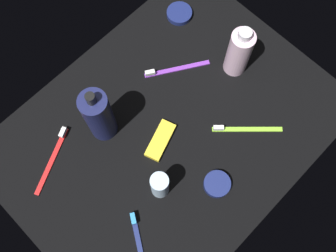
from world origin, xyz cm
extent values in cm
cube|color=black|center=(0.00, 0.00, -0.60)|extent=(84.00, 64.00, 1.20)
cylinder|color=#1A1E4A|center=(-11.17, 11.90, 9.05)|extent=(6.72, 6.72, 18.10)
cylinder|color=black|center=(-11.17, 11.90, 19.50)|extent=(2.20, 2.20, 2.80)
cylinder|color=silver|center=(25.55, 0.22, 7.46)|extent=(6.06, 6.06, 14.92)
cylinder|color=silver|center=(25.55, 0.22, 16.02)|extent=(3.20, 3.20, 2.20)
cylinder|color=silver|center=(-12.23, -9.45, 5.34)|extent=(4.29, 4.29, 10.67)
cube|color=#8CD133|center=(14.32, -14.40, 0.45)|extent=(13.54, 13.61, 0.90)
cube|color=white|center=(9.04, -9.08, 1.50)|extent=(2.61, 2.62, 1.20)
cube|color=red|center=(-26.31, 14.81, 0.45)|extent=(16.73, 8.90, 0.90)
cube|color=white|center=(-19.55, 18.07, 1.50)|extent=(2.82, 2.12, 1.20)
cube|color=navy|center=(-25.66, -16.41, 0.45)|extent=(10.45, 15.96, 0.90)
cube|color=#338CCC|center=(-21.73, -10.02, 1.50)|extent=(2.30, 2.79, 1.20)
cube|color=purple|center=(14.03, 10.40, 0.45)|extent=(15.92, 10.52, 0.90)
cube|color=white|center=(7.66, 14.36, 1.50)|extent=(2.79, 2.31, 1.20)
cube|color=yellow|center=(-3.52, -0.79, 0.75)|extent=(11.14, 7.19, 1.50)
cylinder|color=navy|center=(-1.74, -18.49, 1.00)|extent=(6.60, 6.60, 2.00)
cylinder|color=navy|center=(26.75, 21.99, 0.78)|extent=(7.19, 7.19, 1.55)
camera|label=1|loc=(-22.83, -22.63, 96.68)|focal=42.43mm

